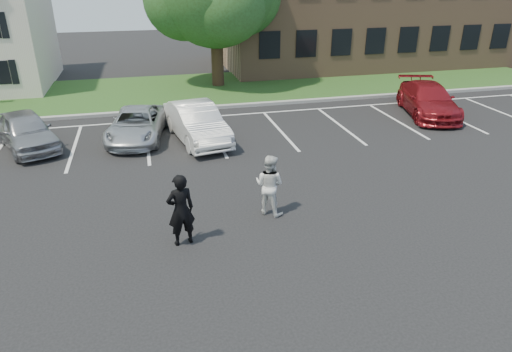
{
  "coord_description": "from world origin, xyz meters",
  "views": [
    {
      "loc": [
        -2.7,
        -9.91,
        6.39
      ],
      "look_at": [
        0.0,
        1.0,
        1.25
      ],
      "focal_mm": 32.0,
      "sensor_mm": 36.0,
      "label": 1
    }
  ],
  "objects_px": {
    "car_red_compact": "(428,100)",
    "car_silver_west": "(26,131)",
    "man_black_suit": "(181,210)",
    "car_silver_minivan": "(137,124)",
    "office_building": "(375,2)",
    "car_white_sedan": "(197,123)",
    "man_white_shirt": "(269,185)"
  },
  "relations": [
    {
      "from": "car_red_compact",
      "to": "car_silver_west",
      "type": "bearing_deg",
      "value": -163.64
    },
    {
      "from": "man_black_suit",
      "to": "car_red_compact",
      "type": "height_order",
      "value": "man_black_suit"
    },
    {
      "from": "car_silver_west",
      "to": "car_silver_minivan",
      "type": "relative_size",
      "value": 0.94
    },
    {
      "from": "office_building",
      "to": "car_red_compact",
      "type": "height_order",
      "value": "office_building"
    },
    {
      "from": "car_silver_west",
      "to": "car_white_sedan",
      "type": "distance_m",
      "value": 6.51
    },
    {
      "from": "man_black_suit",
      "to": "car_silver_west",
      "type": "xyz_separation_m",
      "value": [
        -5.15,
        8.24,
        -0.25
      ]
    },
    {
      "from": "car_white_sedan",
      "to": "car_red_compact",
      "type": "xyz_separation_m",
      "value": [
        11.05,
        0.91,
        -0.02
      ]
    },
    {
      "from": "office_building",
      "to": "car_silver_minivan",
      "type": "height_order",
      "value": "office_building"
    },
    {
      "from": "car_red_compact",
      "to": "man_white_shirt",
      "type": "bearing_deg",
      "value": -127.2
    },
    {
      "from": "man_white_shirt",
      "to": "car_red_compact",
      "type": "distance_m",
      "value": 12.32
    },
    {
      "from": "man_white_shirt",
      "to": "car_white_sedan",
      "type": "distance_m",
      "value": 6.63
    },
    {
      "from": "office_building",
      "to": "car_silver_minivan",
      "type": "xyz_separation_m",
      "value": [
        -17.14,
        -13.6,
        -3.55
      ]
    },
    {
      "from": "man_black_suit",
      "to": "car_white_sedan",
      "type": "bearing_deg",
      "value": -112.79
    },
    {
      "from": "car_silver_minivan",
      "to": "man_black_suit",
      "type": "bearing_deg",
      "value": -72.3
    },
    {
      "from": "car_red_compact",
      "to": "office_building",
      "type": "bearing_deg",
      "value": 90.07
    },
    {
      "from": "car_white_sedan",
      "to": "car_red_compact",
      "type": "height_order",
      "value": "car_white_sedan"
    },
    {
      "from": "car_silver_west",
      "to": "car_red_compact",
      "type": "distance_m",
      "value": 17.52
    },
    {
      "from": "office_building",
      "to": "car_silver_west",
      "type": "xyz_separation_m",
      "value": [
        -21.28,
        -13.64,
        -3.45
      ]
    },
    {
      "from": "man_white_shirt",
      "to": "car_red_compact",
      "type": "bearing_deg",
      "value": -101.38
    },
    {
      "from": "man_white_shirt",
      "to": "car_red_compact",
      "type": "xyz_separation_m",
      "value": [
        9.83,
        7.43,
        -0.16
      ]
    },
    {
      "from": "man_black_suit",
      "to": "man_white_shirt",
      "type": "relative_size",
      "value": 1.08
    },
    {
      "from": "man_black_suit",
      "to": "car_silver_west",
      "type": "relative_size",
      "value": 0.46
    },
    {
      "from": "office_building",
      "to": "car_silver_minivan",
      "type": "distance_m",
      "value": 22.17
    },
    {
      "from": "car_silver_west",
      "to": "man_black_suit",
      "type": "bearing_deg",
      "value": -82.04
    },
    {
      "from": "man_black_suit",
      "to": "man_white_shirt",
      "type": "height_order",
      "value": "man_black_suit"
    },
    {
      "from": "office_building",
      "to": "car_silver_west",
      "type": "height_order",
      "value": "office_building"
    },
    {
      "from": "man_black_suit",
      "to": "car_white_sedan",
      "type": "height_order",
      "value": "man_black_suit"
    },
    {
      "from": "car_silver_minivan",
      "to": "office_building",
      "type": "bearing_deg",
      "value": 49.18
    },
    {
      "from": "car_white_sedan",
      "to": "car_silver_minivan",
      "type": "bearing_deg",
      "value": 151.31
    },
    {
      "from": "man_black_suit",
      "to": "car_red_compact",
      "type": "bearing_deg",
      "value": -158.53
    },
    {
      "from": "man_black_suit",
      "to": "car_silver_minivan",
      "type": "distance_m",
      "value": 8.35
    },
    {
      "from": "car_silver_west",
      "to": "car_silver_minivan",
      "type": "distance_m",
      "value": 4.14
    }
  ]
}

